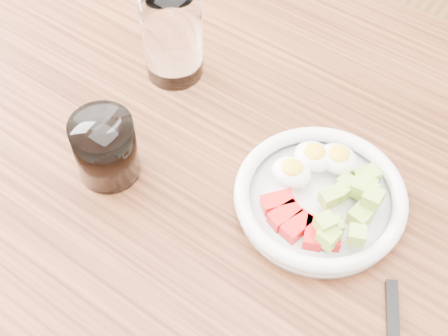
{
  "coord_description": "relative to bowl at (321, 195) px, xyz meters",
  "views": [
    {
      "loc": [
        0.25,
        -0.35,
        1.4
      ],
      "look_at": [
        -0.01,
        0.01,
        0.8
      ],
      "focal_mm": 50.0,
      "sensor_mm": 36.0,
      "label": 1
    }
  ],
  "objects": [
    {
      "name": "water_glass",
      "position": [
        -0.28,
        0.08,
        0.05
      ],
      "size": [
        0.08,
        0.08,
        0.14
      ],
      "primitive_type": "cylinder",
      "color": "white",
      "rests_on": "dining_table"
    },
    {
      "name": "coffee_glass",
      "position": [
        -0.24,
        -0.11,
        0.02
      ],
      "size": [
        0.08,
        0.08,
        0.09
      ],
      "color": "white",
      "rests_on": "dining_table"
    },
    {
      "name": "dining_table",
      "position": [
        -0.1,
        -0.05,
        -0.12
      ],
      "size": [
        1.5,
        0.9,
        0.77
      ],
      "color": "brown",
      "rests_on": "ground"
    },
    {
      "name": "bowl",
      "position": [
        0.0,
        0.0,
        0.0
      ],
      "size": [
        0.21,
        0.21,
        0.05
      ],
      "color": "white",
      "rests_on": "dining_table"
    }
  ]
}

